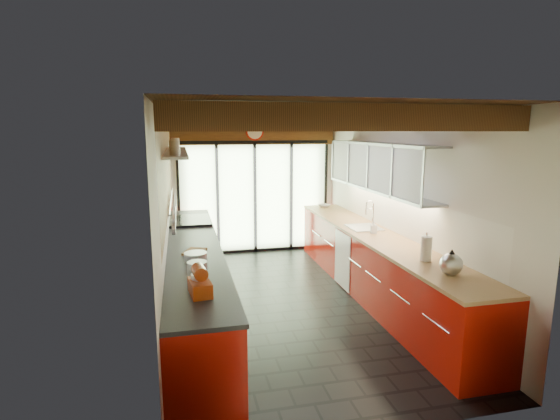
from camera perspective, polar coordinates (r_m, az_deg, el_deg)
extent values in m
plane|color=black|center=(6.24, 1.10, -12.02)|extent=(5.50, 5.50, 0.00)
plane|color=silver|center=(8.52, -3.35, 3.13)|extent=(3.20, 0.00, 3.20)
plane|color=silver|center=(3.35, 12.78, -8.72)|extent=(3.20, 0.00, 3.20)
plane|color=silver|center=(5.70, -14.67, -0.86)|extent=(0.00, 5.50, 5.50)
plane|color=silver|center=(6.44, 15.10, 0.40)|extent=(0.00, 5.50, 5.50)
plane|color=#472814|center=(5.77, 1.19, 12.60)|extent=(5.50, 5.50, 0.00)
cube|color=#593316|center=(3.62, 10.07, 11.82)|extent=(3.14, 0.14, 0.22)
cube|color=#593316|center=(4.47, 5.49, 11.64)|extent=(3.14, 0.14, 0.22)
cube|color=#593316|center=(5.33, 2.39, 11.48)|extent=(3.14, 0.14, 0.22)
cube|color=#593316|center=(6.20, 0.16, 11.34)|extent=(3.14, 0.14, 0.22)
cube|color=#593316|center=(7.08, -1.52, 11.23)|extent=(3.14, 0.14, 0.22)
cube|color=#593316|center=(7.96, -2.83, 11.14)|extent=(3.14, 0.14, 0.22)
cube|color=brown|center=(8.42, -3.38, 10.21)|extent=(3.14, 0.06, 0.50)
plane|color=brown|center=(5.81, -14.63, 6.08)|extent=(0.00, 4.90, 4.90)
plane|color=#C6EAAD|center=(8.54, -3.32, 1.63)|extent=(2.90, 0.00, 2.90)
cube|color=black|center=(8.41, -13.09, 1.23)|extent=(0.05, 0.04, 2.15)
cube|color=black|center=(8.88, 5.97, 1.93)|extent=(0.05, 0.04, 2.15)
cube|color=black|center=(8.50, -3.27, 1.58)|extent=(0.06, 0.05, 2.15)
cube|color=black|center=(8.40, -3.34, 8.84)|extent=(2.90, 0.05, 0.06)
cylinder|color=red|center=(8.38, -3.33, 10.21)|extent=(0.34, 0.04, 0.34)
cylinder|color=beige|center=(8.36, -3.31, 10.21)|extent=(0.28, 0.02, 0.28)
cube|color=#A81308|center=(5.92, -11.10, -8.92)|extent=(0.65, 5.00, 0.88)
cube|color=black|center=(5.78, -11.26, -4.62)|extent=(0.68, 5.00, 0.04)
cube|color=silver|center=(7.30, -11.50, -5.20)|extent=(0.66, 0.90, 0.90)
cube|color=black|center=(7.19, -11.64, -1.43)|extent=(0.65, 0.90, 0.06)
cube|color=#A81308|center=(6.49, 12.18, -7.20)|extent=(0.65, 5.00, 0.88)
cube|color=tan|center=(6.37, 12.34, -3.26)|extent=(0.68, 5.00, 0.04)
cube|color=white|center=(6.72, 8.17, -6.47)|extent=(0.02, 0.60, 0.84)
cube|color=silver|center=(6.72, 10.91, -2.27)|extent=(0.45, 0.52, 0.02)
cylinder|color=silver|center=(6.74, 12.09, -0.75)|extent=(0.02, 0.02, 0.34)
torus|color=silver|center=(6.69, 11.68, 0.65)|extent=(0.14, 0.02, 0.14)
plane|color=silver|center=(6.48, 11.42, 5.53)|extent=(0.00, 3.00, 3.00)
cube|color=#9EA0A5|center=(6.59, 12.67, 2.63)|extent=(0.34, 3.00, 0.03)
cube|color=#9EA0A5|center=(6.54, 12.90, 8.45)|extent=(0.34, 3.00, 0.03)
cylinder|color=silver|center=(5.96, -14.09, 1.32)|extent=(0.02, 2.20, 0.02)
cube|color=silver|center=(5.80, -13.49, 7.36)|extent=(0.28, 2.60, 0.03)
cylinder|color=silver|center=(5.11, -13.72, -2.21)|extent=(0.04, 0.18, 0.18)
cylinder|color=silver|center=(5.45, -13.68, -1.42)|extent=(0.04, 0.22, 0.22)
cylinder|color=silver|center=(5.79, -13.65, -0.73)|extent=(0.04, 0.26, 0.26)
cylinder|color=silver|center=(6.14, -13.62, -0.11)|extent=(0.04, 0.18, 0.18)
cylinder|color=silver|center=(6.48, -13.59, 0.45)|extent=(0.04, 0.22, 0.22)
cylinder|color=silver|center=(6.78, -13.57, 0.88)|extent=(0.04, 0.26, 0.26)
cube|color=#AF370E|center=(4.04, -10.41, -9.94)|extent=(0.22, 0.33, 0.13)
cylinder|color=#AF370E|center=(3.97, -10.47, -7.95)|extent=(0.15, 0.21, 0.12)
cylinder|color=silver|center=(4.08, -10.46, -9.09)|extent=(0.17, 0.17, 0.13)
cylinder|color=silver|center=(4.59, -10.75, -7.46)|extent=(0.26, 0.26, 0.13)
cylinder|color=silver|center=(5.04, -10.96, -6.03)|extent=(0.33, 0.33, 0.10)
cube|color=brown|center=(5.40, -11.08, -5.34)|extent=(0.32, 0.37, 0.03)
sphere|color=silver|center=(4.83, 21.45, -6.49)|extent=(0.28, 0.28, 0.23)
cone|color=black|center=(4.80, 21.55, -5.04)|extent=(0.10, 0.10, 0.06)
cylinder|color=silver|center=(4.93, 20.63, -5.97)|extent=(0.04, 0.09, 0.05)
cylinder|color=white|center=(5.21, 18.55, -4.85)|extent=(0.15, 0.15, 0.28)
cylinder|color=silver|center=(5.17, 18.66, -3.03)|extent=(0.03, 0.03, 0.05)
imported|color=silver|center=(6.39, 12.15, -2.19)|extent=(0.10, 0.10, 0.18)
imported|color=silver|center=(8.41, 5.82, 0.56)|extent=(0.28, 0.28, 0.05)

